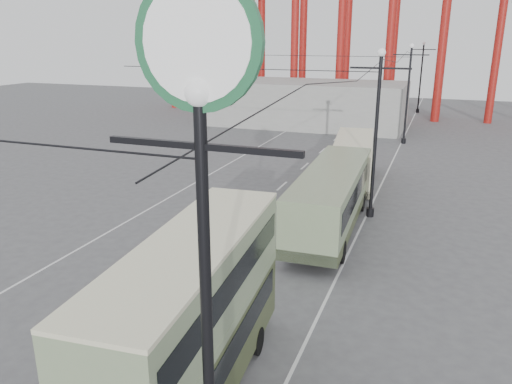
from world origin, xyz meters
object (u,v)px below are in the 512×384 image
at_px(lamp_post_near, 202,175).
at_px(single_decker_green, 332,196).
at_px(pedestrian, 260,225).
at_px(double_decker_bus, 194,314).
at_px(single_decker_cream, 353,160).

bearing_deg(lamp_post_near, single_decker_green, 95.33).
height_order(lamp_post_near, pedestrian, lamp_post_near).
bearing_deg(double_decker_bus, lamp_post_near, -63.54).
distance_m(single_decker_cream, pedestrian, 12.14).
relative_size(double_decker_bus, single_decker_cream, 0.90).
bearing_deg(double_decker_bus, pedestrian, 96.75).
distance_m(lamp_post_near, pedestrian, 17.44).
relative_size(single_decker_green, single_decker_cream, 1.15).
xyz_separation_m(lamp_post_near, pedestrian, (-4.68, 15.30, -6.96)).
bearing_deg(single_decker_green, double_decker_bus, -94.88).
relative_size(single_decker_green, pedestrian, 6.55).
height_order(lamp_post_near, single_decker_cream, lamp_post_near).
bearing_deg(pedestrian, double_decker_bus, 63.20).
height_order(double_decker_bus, single_decker_green, double_decker_bus).
bearing_deg(single_decker_green, pedestrian, -138.39).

